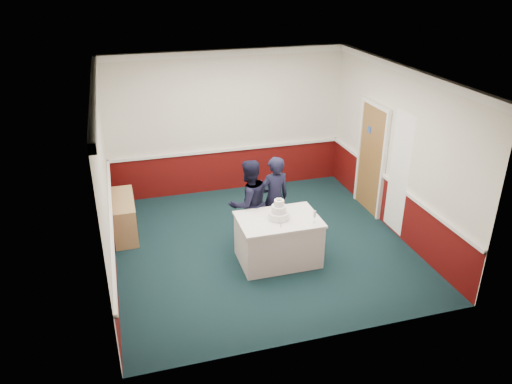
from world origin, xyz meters
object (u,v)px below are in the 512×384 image
object	(u,v)px
champagne_flute	(315,215)
person_man	(249,203)
cake_table	(278,239)
person_woman	(274,199)
sideboard	(124,216)
cake_knife	(281,224)
wedding_cake	(279,212)

from	to	relation	value
champagne_flute	person_man	distance (m)	1.27
cake_table	person_woman	size ratio (longest dim) A/B	0.84
sideboard	cake_knife	xyz separation A→B (m)	(2.37, -1.84, 0.44)
person_man	cake_knife	bearing A→B (deg)	91.87
champagne_flute	person_man	bearing A→B (deg)	130.20
champagne_flute	person_woman	world-z (taller)	person_woman
champagne_flute	person_man	size ratio (longest dim) A/B	0.13
champagne_flute	wedding_cake	bearing A→B (deg)	150.75
cake_table	wedding_cake	size ratio (longest dim) A/B	3.63
sideboard	wedding_cake	xyz separation A→B (m)	(2.40, -1.63, 0.55)
sideboard	person_man	size ratio (longest dim) A/B	0.76
sideboard	cake_table	world-z (taller)	cake_table
cake_table	champagne_flute	distance (m)	0.78
cake_table	person_man	world-z (taller)	person_man
wedding_cake	person_woman	size ratio (longest dim) A/B	0.23
sideboard	person_man	world-z (taller)	person_man
sideboard	champagne_flute	distance (m)	3.52
wedding_cake	sideboard	bearing A→B (deg)	145.75
wedding_cake	champagne_flute	size ratio (longest dim) A/B	1.78
sideboard	person_woman	bearing A→B (deg)	-19.62
sideboard	wedding_cake	size ratio (longest dim) A/B	3.30
person_woman	wedding_cake	bearing A→B (deg)	67.73
person_woman	cake_table	bearing A→B (deg)	67.73
wedding_cake	champagne_flute	xyz separation A→B (m)	(0.50, -0.28, 0.03)
cake_knife	champagne_flute	distance (m)	0.55
cake_knife	person_woman	world-z (taller)	person_woman
champagne_flute	person_woman	distance (m)	1.07
person_woman	cake_knife	bearing A→B (deg)	68.53
champagne_flute	cake_knife	bearing A→B (deg)	171.42
person_woman	champagne_flute	bearing A→B (deg)	98.87
cake_knife	cake_table	bearing A→B (deg)	102.52
cake_knife	person_man	distance (m)	0.93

